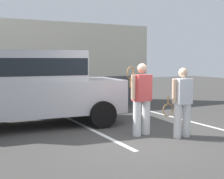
{
  "coord_description": "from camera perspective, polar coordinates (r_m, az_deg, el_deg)",
  "views": [
    {
      "loc": [
        -3.73,
        -5.74,
        1.82
      ],
      "look_at": [
        -0.04,
        1.2,
        1.05
      ],
      "focal_mm": 49.66,
      "sensor_mm": 36.0,
      "label": 1
    }
  ],
  "objects": [
    {
      "name": "ground_plane",
      "position": [
        7.09,
        4.93,
        -9.31
      ],
      "size": [
        40.0,
        40.0,
        0.0
      ],
      "primitive_type": "plane",
      "color": "#423F3D"
    },
    {
      "name": "parking_stripe_2",
      "position": [
        9.72,
        12.52,
        -5.31
      ],
      "size": [
        0.12,
        4.4,
        0.01
      ],
      "primitive_type": "cube",
      "color": "silver",
      "rests_on": "ground_plane"
    },
    {
      "name": "house_frontage",
      "position": [
        12.26,
        -10.32,
        4.17
      ],
      "size": [
        8.32,
        0.4,
        3.27
      ],
      "color": "beige",
      "rests_on": "ground_plane"
    },
    {
      "name": "parking_stripe_1",
      "position": [
        8.14,
        -3.86,
        -7.32
      ],
      "size": [
        0.12,
        4.4,
        0.01
      ],
      "primitive_type": "cube",
      "color": "silver",
      "rests_on": "ground_plane"
    },
    {
      "name": "tennis_player_man",
      "position": [
        7.41,
        5.48,
        -1.56
      ],
      "size": [
        0.77,
        0.32,
        1.72
      ],
      "rotation": [
        0.0,
        0.0,
        3.28
      ],
      "color": "white",
      "rests_on": "ground_plane"
    },
    {
      "name": "tennis_player_woman",
      "position": [
        7.37,
        12.81,
        -2.2
      ],
      "size": [
        0.87,
        0.25,
        1.62
      ],
      "rotation": [
        0.0,
        0.0,
        3.14
      ],
      "color": "white",
      "rests_on": "ground_plane"
    },
    {
      "name": "parked_suv",
      "position": [
        8.66,
        -14.36,
        0.95
      ],
      "size": [
        4.75,
        2.49,
        2.05
      ],
      "rotation": [
        0.0,
        0.0,
        -0.09
      ],
      "color": "#B7B7BC",
      "rests_on": "ground_plane"
    },
    {
      "name": "potted_plant_by_porch",
      "position": [
        12.49,
        4.81,
        -0.86
      ],
      "size": [
        0.58,
        0.58,
        0.76
      ],
      "color": "#9E5638",
      "rests_on": "ground_plane"
    }
  ]
}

